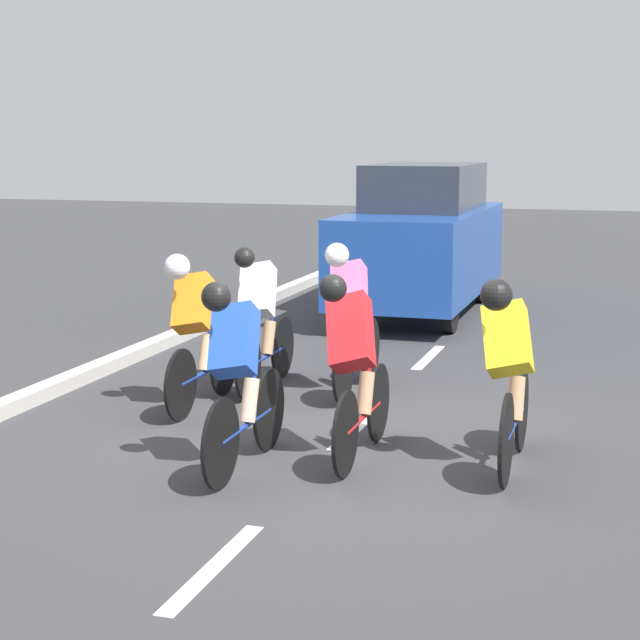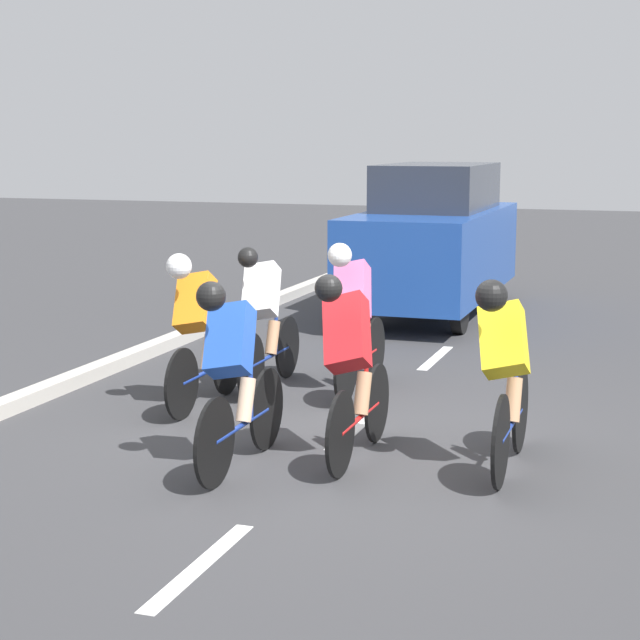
{
  "view_description": "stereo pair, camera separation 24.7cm",
  "coord_description": "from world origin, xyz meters",
  "views": [
    {
      "loc": [
        -2.38,
        8.17,
        2.53
      ],
      "look_at": [
        0.33,
        -0.59,
        0.95
      ],
      "focal_mm": 60.0,
      "sensor_mm": 36.0,
      "label": 1
    },
    {
      "loc": [
        -2.62,
        8.09,
        2.53
      ],
      "look_at": [
        0.33,
        -0.59,
        0.95
      ],
      "focal_mm": 60.0,
      "sensor_mm": 36.0,
      "label": 2
    }
  ],
  "objects": [
    {
      "name": "lane_stripe_mid",
      "position": [
        0.0,
        -0.59,
        0.0
      ],
      "size": [
        0.12,
        1.4,
        0.01
      ],
      "primitive_type": "cube",
      "color": "white",
      "rests_on": "ground"
    },
    {
      "name": "curb",
      "position": [
        3.2,
        -0.59,
        0.07
      ],
      "size": [
        0.2,
        24.38,
        0.14
      ],
      "primitive_type": "cube",
      "color": "#B7B2A8",
      "rests_on": "ground"
    },
    {
      "name": "cyclist_red",
      "position": [
        -0.22,
        0.3,
        0.79
      ],
      "size": [
        0.47,
        1.67,
        1.51
      ],
      "color": "black",
      "rests_on": "ground"
    },
    {
      "name": "cyclist_orange",
      "position": [
        1.61,
        -0.82,
        0.79
      ],
      "size": [
        0.41,
        1.68,
        1.49
      ],
      "color": "black",
      "rests_on": "ground"
    },
    {
      "name": "cyclist_pink",
      "position": [
        0.39,
        -1.83,
        0.81
      ],
      "size": [
        0.44,
        1.7,
        1.53
      ],
      "color": "black",
      "rests_on": "ground"
    },
    {
      "name": "cyclist_yellow",
      "position": [
        -1.41,
        0.2,
        0.8
      ],
      "size": [
        0.44,
        1.67,
        1.51
      ],
      "color": "black",
      "rests_on": "ground"
    },
    {
      "name": "support_car",
      "position": [
        0.73,
        -6.82,
        1.07
      ],
      "size": [
        1.7,
        4.42,
        2.14
      ],
      "color": "black",
      "rests_on": "ground"
    },
    {
      "name": "cyclist_white",
      "position": [
        1.31,
        -1.72,
        0.76
      ],
      "size": [
        0.41,
        1.67,
        1.47
      ],
      "color": "black",
      "rests_on": "ground"
    },
    {
      "name": "lane_stripe_far",
      "position": [
        0.0,
        -3.79,
        0.0
      ],
      "size": [
        0.12,
        1.4,
        0.01
      ],
      "primitive_type": "cube",
      "color": "white",
      "rests_on": "ground"
    },
    {
      "name": "lane_stripe_near",
      "position": [
        0.0,
        2.61,
        0.0
      ],
      "size": [
        0.12,
        1.4,
        0.01
      ],
      "primitive_type": "cube",
      "color": "white",
      "rests_on": "ground"
    },
    {
      "name": "cyclist_blue",
      "position": [
        0.54,
        0.82,
        0.78
      ],
      "size": [
        0.42,
        1.7,
        1.49
      ],
      "color": "black",
      "rests_on": "ground"
    },
    {
      "name": "ground_plane",
      "position": [
        0.0,
        0.0,
        0.0
      ],
      "size": [
        60.0,
        60.0,
        0.0
      ],
      "primitive_type": "plane",
      "color": "#38383A"
    }
  ]
}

